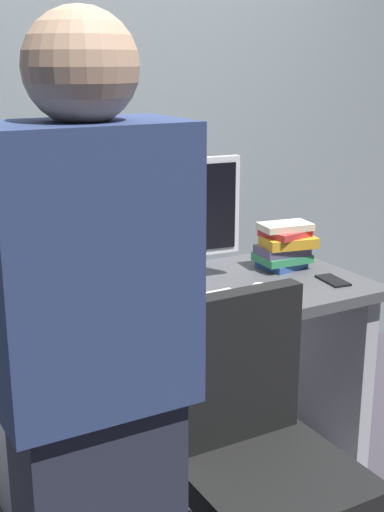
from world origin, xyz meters
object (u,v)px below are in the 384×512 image
object	(u,v)px
cup_near_keyboard	(75,325)
cell_phone	(333,280)
cup_by_monitor	(39,293)
person_at_desk	(95,404)
desk	(185,356)
office_chair	(261,483)
monitor	(170,215)
book_stack	(284,246)
keyboard	(186,306)
mouse	(262,288)

from	to	relation	value
cup_near_keyboard	cell_phone	bearing A→B (deg)	2.65
cup_by_monitor	person_at_desk	bearing A→B (deg)	-99.45
desk	office_chair	distance (m)	0.68
monitor	book_stack	world-z (taller)	monitor
monitor	cup_near_keyboard	distance (m)	0.62
office_chair	cup_near_keyboard	distance (m)	0.69
person_at_desk	keyboard	world-z (taller)	person_at_desk
monitor	cell_phone	distance (m)	0.65
desk	cup_by_monitor	bearing A→B (deg)	166.03
book_stack	cup_near_keyboard	bearing A→B (deg)	-164.00
person_at_desk	keyboard	xyz separation A→B (m)	(0.56, 0.62, -0.08)
desk	cup_by_monitor	world-z (taller)	cup_by_monitor
office_chair	cup_near_keyboard	bearing A→B (deg)	126.36
keyboard	cell_phone	size ratio (longest dim) A/B	2.99
mouse	cup_by_monitor	world-z (taller)	cup_by_monitor
person_at_desk	mouse	distance (m)	1.08
desk	office_chair	size ratio (longest dim) A/B	1.46
cup_by_monitor	cell_phone	distance (m)	1.06
desk	monitor	size ratio (longest dim) A/B	2.54
keyboard	book_stack	size ratio (longest dim) A/B	1.89
monitor	cup_by_monitor	xyz separation A→B (m)	(-0.50, -0.00, -0.21)
mouse	cup_by_monitor	bearing A→B (deg)	161.35
book_stack	desk	bearing A→B (deg)	-170.50
person_at_desk	book_stack	distance (m)	1.40
keyboard	cup_by_monitor	xyz separation A→B (m)	(-0.41, 0.26, 0.04)
office_chair	monitor	distance (m)	0.99
cell_phone	monitor	bearing A→B (deg)	160.65
cup_near_keyboard	cup_by_monitor	bearing A→B (deg)	91.77
keyboard	cup_near_keyboard	bearing A→B (deg)	-173.71
book_stack	mouse	bearing A→B (deg)	-140.07
office_chair	mouse	bearing A→B (deg)	55.56
office_chair	mouse	xyz separation A→B (m)	(0.37, 0.54, 0.34)
monitor	mouse	distance (m)	0.42
desk	person_at_desk	distance (m)	1.04
keyboard	desk	bearing A→B (deg)	60.51
desk	office_chair	xyz separation A→B (m)	(-0.13, -0.67, -0.09)
monitor	book_stack	size ratio (longest dim) A/B	2.37
person_at_desk	keyboard	bearing A→B (deg)	47.85
mouse	cup_near_keyboard	xyz separation A→B (m)	(-0.72, -0.07, 0.03)
keyboard	mouse	size ratio (longest dim) A/B	4.30
office_chair	cup_near_keyboard	xyz separation A→B (m)	(-0.35, 0.47, 0.37)
mouse	cell_phone	xyz separation A→B (m)	(0.30, -0.02, -0.01)
keyboard	mouse	distance (m)	0.32
cup_near_keyboard	book_stack	world-z (taller)	book_stack
book_stack	cell_phone	distance (m)	0.25
person_at_desk	cup_near_keyboard	world-z (taller)	person_at_desk
office_chair	cell_phone	bearing A→B (deg)	37.60
person_at_desk	desk	bearing A→B (deg)	50.11
monitor	office_chair	bearing A→B (deg)	-99.96
cup_near_keyboard	cup_by_monitor	distance (m)	0.32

